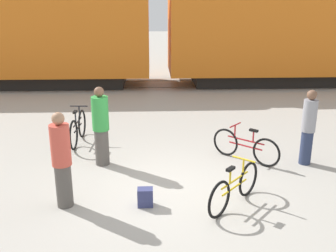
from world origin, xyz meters
TOP-DOWN VIEW (x-y plane):
  - ground_plane at (0.00, 0.00)m, footprint 80.00×80.00m
  - freight_train at (0.00, 10.07)m, footprint 28.16×3.14m
  - rail_near at (0.00, 9.35)m, footprint 40.16×0.07m
  - rail_far at (0.00, 10.79)m, footprint 40.16×0.07m
  - bicycle_maroon at (1.80, 1.32)m, footprint 1.31×1.19m
  - bicycle_black at (-2.27, 2.68)m, footprint 0.46×1.71m
  - bicycle_yellow at (1.12, -0.75)m, footprint 1.17×1.31m
  - person_in_red at (-1.94, -0.62)m, footprint 0.34×0.34m
  - person_in_grey at (3.13, 1.10)m, footprint 0.31×0.31m
  - person_in_green at (-1.48, 1.26)m, footprint 0.37×0.37m
  - backpack at (-0.48, -0.68)m, footprint 0.28×0.20m

SIDE VIEW (x-z plane):
  - ground_plane at x=0.00m, z-range 0.00..0.00m
  - rail_near at x=0.00m, z-range 0.00..0.01m
  - rail_far at x=0.00m, z-range 0.00..0.01m
  - backpack at x=-0.48m, z-range 0.00..0.34m
  - bicycle_maroon at x=1.80m, z-range -0.06..0.77m
  - bicycle_yellow at x=1.12m, z-range -0.06..0.78m
  - bicycle_black at x=-2.27m, z-range -0.07..0.87m
  - person_in_grey at x=3.13m, z-range 0.02..1.74m
  - person_in_red at x=-1.94m, z-range 0.00..1.77m
  - person_in_green at x=-1.48m, z-range 0.00..1.80m
  - freight_train at x=0.00m, z-range 0.10..5.27m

